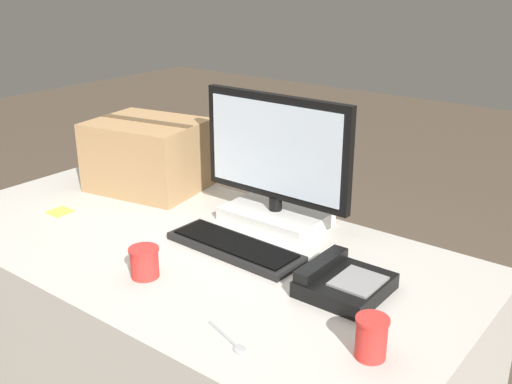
{
  "coord_description": "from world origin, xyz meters",
  "views": [
    {
      "loc": [
        1.22,
        -1.21,
        1.56
      ],
      "look_at": [
        0.14,
        0.17,
        0.9
      ],
      "focal_mm": 42.0,
      "sensor_mm": 36.0,
      "label": 1
    }
  ],
  "objects": [
    {
      "name": "keyboard",
      "position": [
        0.16,
        0.05,
        0.77
      ],
      "size": [
        0.45,
        0.16,
        0.03
      ],
      "rotation": [
        0.0,
        0.0,
        -0.03
      ],
      "color": "black",
      "rests_on": "office_desk"
    },
    {
      "name": "spoon",
      "position": [
        0.46,
        -0.33,
        0.76
      ],
      "size": [
        0.15,
        0.06,
        0.0
      ],
      "rotation": [
        0.0,
        0.0,
        5.97
      ],
      "color": "#B2B2B7",
      "rests_on": "office_desk"
    },
    {
      "name": "sticky_note_pad",
      "position": [
        -0.52,
        -0.1,
        0.76
      ],
      "size": [
        0.07,
        0.07,
        0.01
      ],
      "color": "#E5DB4C",
      "rests_on": "office_desk"
    },
    {
      "name": "paper_cup_right",
      "position": [
        0.73,
        -0.18,
        0.8
      ],
      "size": [
        0.08,
        0.08,
        0.1
      ],
      "color": "red",
      "rests_on": "office_desk"
    },
    {
      "name": "monitor",
      "position": [
        0.12,
        0.3,
        0.93
      ],
      "size": [
        0.55,
        0.22,
        0.44
      ],
      "color": "white",
      "rests_on": "office_desk"
    },
    {
      "name": "cardboard_box",
      "position": [
        -0.47,
        0.27,
        0.89
      ],
      "size": [
        0.46,
        0.4,
        0.27
      ],
      "rotation": [
        0.0,
        0.0,
        0.18
      ],
      "color": "tan",
      "rests_on": "office_desk"
    },
    {
      "name": "paper_cup_left",
      "position": [
        0.06,
        -0.23,
        0.8
      ],
      "size": [
        0.08,
        0.08,
        0.09
      ],
      "color": "red",
      "rests_on": "office_desk"
    },
    {
      "name": "desk_phone",
      "position": [
        0.54,
        0.03,
        0.78
      ],
      "size": [
        0.21,
        0.22,
        0.07
      ],
      "rotation": [
        0.0,
        0.0,
        0.0
      ],
      "color": "black",
      "rests_on": "office_desk"
    },
    {
      "name": "office_desk",
      "position": [
        0.0,
        0.0,
        0.38
      ],
      "size": [
        1.8,
        0.9,
        0.75
      ],
      "color": "beige",
      "rests_on": "ground_plane"
    }
  ]
}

